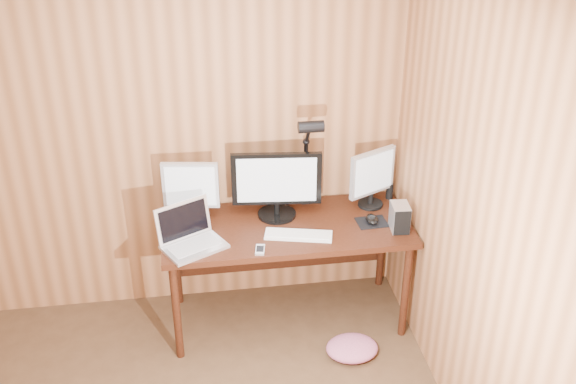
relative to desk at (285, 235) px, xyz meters
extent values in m
plane|color=silver|center=(-0.93, -1.70, 1.87)|extent=(4.00, 4.00, 0.00)
plane|color=#A4643B|center=(-0.93, 0.30, 0.62)|extent=(4.00, 0.00, 4.00)
plane|color=#A4643B|center=(0.82, -1.70, 0.62)|extent=(0.00, 4.00, 4.00)
cube|color=#34150A|center=(0.00, -0.07, 0.10)|extent=(1.60, 0.70, 0.04)
cube|color=#34150A|center=(0.00, 0.25, -0.17)|extent=(1.48, 0.02, 0.51)
cylinder|color=#34150A|center=(-0.74, -0.36, -0.27)|extent=(0.05, 0.05, 0.71)
cylinder|color=#34150A|center=(-0.74, 0.22, -0.27)|extent=(0.05, 0.05, 0.71)
cylinder|color=#34150A|center=(0.74, -0.36, -0.27)|extent=(0.05, 0.05, 0.71)
cylinder|color=#34150A|center=(0.74, 0.22, -0.27)|extent=(0.05, 0.05, 0.71)
cylinder|color=black|center=(-0.05, 0.06, 0.13)|extent=(0.25, 0.25, 0.02)
cylinder|color=black|center=(-0.05, 0.06, 0.18)|extent=(0.04, 0.04, 0.07)
cube|color=black|center=(-0.05, 0.06, 0.40)|extent=(0.58, 0.10, 0.36)
cube|color=silver|center=(-0.05, 0.04, 0.40)|extent=(0.51, 0.06, 0.31)
cylinder|color=black|center=(-0.60, 0.09, 0.13)|extent=(0.17, 0.17, 0.02)
cylinder|color=black|center=(-0.60, 0.09, 0.18)|extent=(0.03, 0.03, 0.08)
cube|color=silver|center=(-0.60, 0.09, 0.37)|extent=(0.36, 0.09, 0.31)
cube|color=silver|center=(-0.60, 0.07, 0.37)|extent=(0.32, 0.05, 0.27)
cylinder|color=black|center=(0.60, 0.10, 0.13)|extent=(0.17, 0.17, 0.02)
cylinder|color=black|center=(0.60, 0.10, 0.18)|extent=(0.03, 0.03, 0.08)
cube|color=silver|center=(0.60, 0.10, 0.37)|extent=(0.34, 0.19, 0.31)
cube|color=silver|center=(0.61, 0.09, 0.37)|extent=(0.28, 0.14, 0.27)
cube|color=silver|center=(-0.60, -0.26, 0.13)|extent=(0.44, 0.39, 0.02)
cube|color=silver|center=(-0.66, -0.15, 0.26)|extent=(0.34, 0.22, 0.24)
cube|color=black|center=(-0.66, -0.15, 0.26)|extent=(0.30, 0.18, 0.20)
cube|color=#B2B2B7|center=(-0.60, -0.26, 0.14)|extent=(0.34, 0.28, 0.00)
cube|color=white|center=(0.05, -0.22, 0.13)|extent=(0.44, 0.22, 0.02)
cube|color=white|center=(0.05, -0.22, 0.14)|extent=(0.41, 0.19, 0.00)
cube|color=black|center=(0.55, -0.12, 0.12)|extent=(0.20, 0.17, 0.00)
ellipsoid|color=black|center=(0.55, -0.12, 0.15)|extent=(0.08, 0.12, 0.04)
cube|color=silver|center=(0.70, -0.22, 0.21)|extent=(0.12, 0.16, 0.17)
cube|color=black|center=(0.70, -0.30, 0.21)|extent=(0.10, 0.01, 0.17)
cube|color=silver|center=(-0.21, -0.35, 0.13)|extent=(0.07, 0.12, 0.01)
cube|color=black|center=(-0.21, -0.35, 0.14)|extent=(0.05, 0.07, 0.00)
cylinder|color=black|center=(0.76, 0.18, 0.18)|extent=(0.05, 0.05, 0.11)
cube|color=black|center=(0.17, 0.21, 0.11)|extent=(0.05, 0.06, 0.06)
cylinder|color=black|center=(0.17, 0.21, 0.35)|extent=(0.03, 0.03, 0.45)
sphere|color=black|center=(0.17, 0.21, 0.57)|extent=(0.05, 0.05, 0.05)
cylinder|color=black|center=(0.17, 0.14, 0.66)|extent=(0.02, 0.16, 0.19)
cylinder|color=black|center=(0.17, 0.05, 0.75)|extent=(0.16, 0.08, 0.08)
camera|label=1|loc=(-0.54, -3.77, 2.37)|focal=42.00mm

